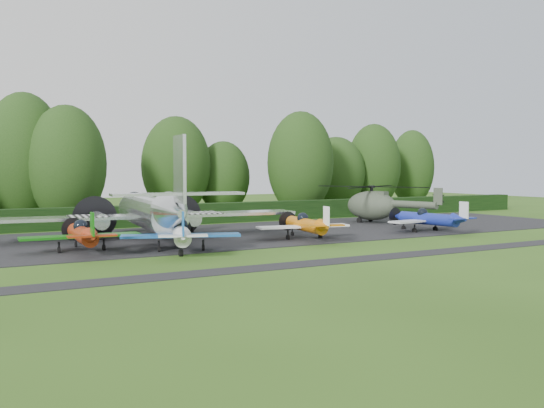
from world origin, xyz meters
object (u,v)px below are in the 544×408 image
light_plane_red (82,234)px  helicopter (372,203)px  light_plane_orange (306,225)px  light_plane_blue (428,219)px  sign_board (395,204)px  transport_plane (151,212)px  light_plane_white (181,233)px

light_plane_red → helicopter: size_ratio=0.59×
light_plane_red → light_plane_orange: (16.54, -1.04, -0.04)m
light_plane_blue → sign_board: bearing=64.4°
light_plane_orange → sign_board: bearing=26.9°
transport_plane → helicopter: 24.38m
helicopter → sign_board: size_ratio=3.97×
light_plane_white → helicopter: size_ratio=0.60×
transport_plane → light_plane_blue: bearing=-20.3°
sign_board → light_plane_red: bearing=-142.6°
helicopter → transport_plane: bearing=-155.4°
light_plane_blue → helicopter: bearing=88.7°
light_plane_white → helicopter: 26.80m
light_plane_white → light_plane_orange: 11.03m
transport_plane → light_plane_white: (-0.34, -7.26, -0.94)m
light_plane_red → helicopter: helicopter is taller
light_plane_white → light_plane_orange: bearing=-8.9°
helicopter → sign_board: helicopter is taller
light_plane_white → helicopter: helicopter is taller
light_plane_blue → helicopter: 9.57m
transport_plane → light_plane_blue: 23.42m
transport_plane → light_plane_red: 7.47m
sign_board → light_plane_orange: bearing=-128.3°
light_plane_orange → light_plane_blue: light_plane_blue is taller
light_plane_red → light_plane_white: (5.68, -2.96, 0.02)m
light_plane_red → helicopter: 31.18m
light_plane_blue → helicopter: size_ratio=0.57×
sign_board → helicopter: bearing=-125.7°
light_plane_blue → transport_plane: bearing=173.0°
transport_plane → light_plane_red: bearing=-150.5°
light_plane_white → light_plane_blue: 23.08m
light_plane_red → sign_board: (39.61, 15.43, 0.09)m
transport_plane → sign_board: bearing=12.3°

